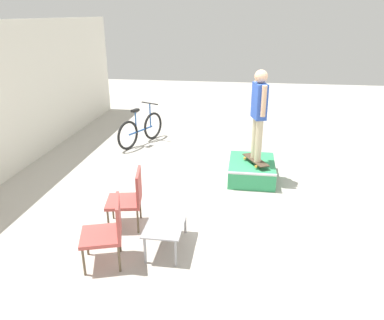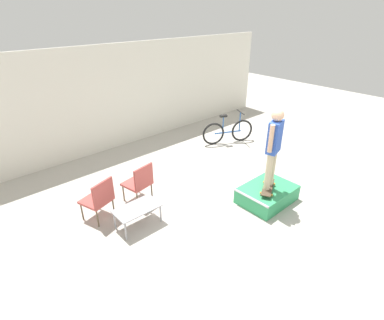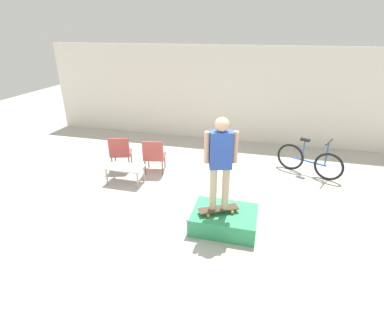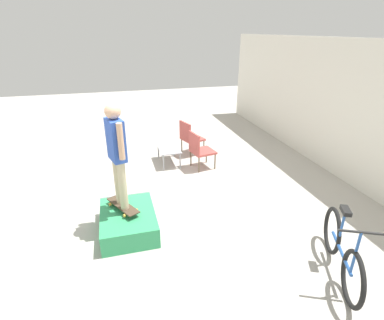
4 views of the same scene
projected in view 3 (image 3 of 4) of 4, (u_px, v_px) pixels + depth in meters
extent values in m
plane|color=#B7B2A8|center=(189.00, 209.00, 6.28)|extent=(24.00, 24.00, 0.00)
cube|color=white|center=(224.00, 95.00, 9.57)|extent=(12.00, 0.06, 3.00)
cube|color=#339E60|center=(224.00, 219.00, 5.63)|extent=(1.21, 0.89, 0.35)
cylinder|color=#B7B7BC|center=(193.00, 207.00, 5.70)|extent=(0.05, 0.89, 0.05)
cube|color=#473828|center=(218.00, 209.00, 5.50)|extent=(0.75, 0.53, 0.02)
cylinder|color=gold|center=(228.00, 205.00, 5.66)|extent=(0.06, 0.05, 0.05)
cylinder|color=gold|center=(232.00, 212.00, 5.46)|extent=(0.06, 0.05, 0.05)
cylinder|color=gold|center=(205.00, 209.00, 5.56)|extent=(0.06, 0.05, 0.05)
cylinder|color=gold|center=(208.00, 216.00, 5.36)|extent=(0.06, 0.05, 0.05)
cylinder|color=#C6B793|center=(213.00, 189.00, 5.32)|extent=(0.13, 0.13, 0.83)
cylinder|color=#C6B793|center=(225.00, 189.00, 5.33)|extent=(0.13, 0.13, 0.83)
cube|color=#2D51B7|center=(221.00, 150.00, 5.02)|extent=(0.42, 0.30, 0.66)
cylinder|color=#D8A884|center=(207.00, 148.00, 4.99)|extent=(0.09, 0.09, 0.56)
cylinder|color=#D8A884|center=(235.00, 147.00, 5.01)|extent=(0.09, 0.09, 0.56)
sphere|color=#D8A884|center=(222.00, 124.00, 4.84)|extent=(0.24, 0.24, 0.24)
cube|color=#9E9EA3|center=(125.00, 167.00, 7.18)|extent=(0.90, 0.51, 0.02)
cylinder|color=#9E9EA3|center=(107.00, 177.00, 7.18)|extent=(0.04, 0.04, 0.40)
cylinder|color=#9E9EA3|center=(138.00, 181.00, 7.00)|extent=(0.04, 0.04, 0.40)
cylinder|color=#9E9EA3|center=(115.00, 170.00, 7.54)|extent=(0.04, 0.04, 0.40)
cylinder|color=#9E9EA3|center=(144.00, 173.00, 7.36)|extent=(0.04, 0.04, 0.40)
cylinder|color=brown|center=(131.00, 157.00, 8.26)|extent=(0.03, 0.03, 0.40)
cylinder|color=brown|center=(115.00, 158.00, 8.24)|extent=(0.03, 0.03, 0.40)
cylinder|color=brown|center=(129.00, 164.00, 7.86)|extent=(0.03, 0.03, 0.40)
cylinder|color=brown|center=(112.00, 164.00, 7.83)|extent=(0.03, 0.03, 0.40)
cube|color=#B74C47|center=(121.00, 153.00, 7.96)|extent=(0.65, 0.65, 0.05)
cube|color=#B74C47|center=(119.00, 147.00, 7.63)|extent=(0.51, 0.20, 0.47)
cylinder|color=brown|center=(165.00, 161.00, 8.02)|extent=(0.03, 0.03, 0.40)
cylinder|color=brown|center=(149.00, 161.00, 8.04)|extent=(0.03, 0.03, 0.40)
cylinder|color=brown|center=(162.00, 168.00, 7.62)|extent=(0.03, 0.03, 0.40)
cylinder|color=brown|center=(145.00, 168.00, 7.64)|extent=(0.03, 0.03, 0.40)
cube|color=#B74C47|center=(155.00, 157.00, 7.74)|extent=(0.61, 0.61, 0.05)
cube|color=#B74C47|center=(153.00, 151.00, 7.42)|extent=(0.52, 0.14, 0.47)
torus|color=black|center=(329.00, 167.00, 7.33)|extent=(0.67, 0.35, 0.71)
torus|color=black|center=(290.00, 157.00, 7.89)|extent=(0.67, 0.35, 0.71)
cylinder|color=#2856A3|center=(309.00, 162.00, 7.61)|extent=(0.81, 0.40, 0.04)
cylinder|color=#2856A3|center=(303.00, 150.00, 7.60)|extent=(0.04, 0.04, 0.52)
cube|color=black|center=(305.00, 140.00, 7.48)|extent=(0.24, 0.18, 0.06)
cylinder|color=#2856A3|center=(327.00, 154.00, 7.26)|extent=(0.04, 0.04, 0.62)
cylinder|color=black|center=(329.00, 142.00, 7.13)|extent=(0.25, 0.49, 0.03)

